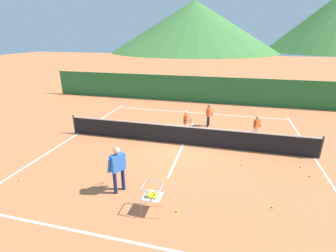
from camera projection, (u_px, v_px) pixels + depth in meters
ground_plane at (183, 144)px, 12.20m from camera, size 120.00×120.00×0.00m
line_baseline_near at (138, 244)px, 6.38m from camera, size 11.84×0.08×0.01m
line_baseline_far at (198, 113)px, 17.08m from camera, size 11.84×0.08×0.01m
line_sideline_west at (78, 133)px, 13.55m from camera, size 0.08×11.77×0.01m
line_sideline_east at (314, 158)px, 10.85m from camera, size 0.08×11.77×0.01m
line_service_center at (183, 144)px, 12.20m from camera, size 0.08×6.38×0.01m
tennis_net at (184, 135)px, 12.02m from camera, size 12.28×0.08×1.05m
instructor at (118, 165)px, 8.19m from camera, size 0.56×0.83×1.69m
student_0 at (186, 120)px, 13.26m from camera, size 0.40×0.63×1.31m
student_1 at (209, 113)px, 14.32m from camera, size 0.42×0.70×1.35m
student_2 at (257, 125)px, 12.75m from camera, size 0.42×0.44×1.19m
ball_cart at (152, 195)px, 7.37m from camera, size 0.58×0.58×0.90m
tennis_ball_0 at (177, 211)px, 7.52m from camera, size 0.07×0.07×0.07m
tennis_ball_1 at (121, 156)px, 10.93m from camera, size 0.07×0.07×0.07m
tennis_ball_3 at (20, 180)px, 9.12m from camera, size 0.07×0.07×0.07m
tennis_ball_4 at (199, 153)px, 11.23m from camera, size 0.07×0.07×0.07m
tennis_ball_5 at (310, 176)px, 9.39m from camera, size 0.07×0.07×0.07m
tennis_ball_6 at (301, 167)px, 10.04m from camera, size 0.07×0.07×0.07m
tennis_ball_7 at (242, 165)px, 10.20m from camera, size 0.07×0.07×0.07m
tennis_ball_8 at (273, 207)px, 7.69m from camera, size 0.07×0.07×0.07m
windscreen_fence at (203, 90)px, 19.47m from camera, size 26.05×0.08×2.08m
hill_0 at (194, 27)px, 77.18m from camera, size 52.59×52.59×15.30m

